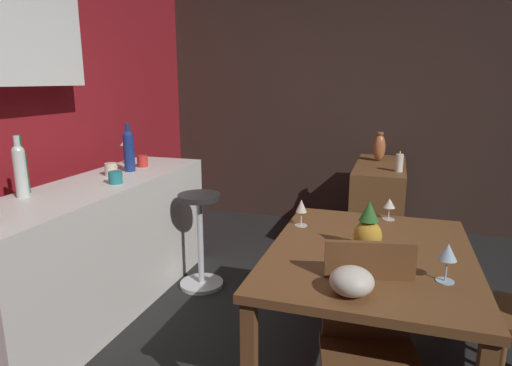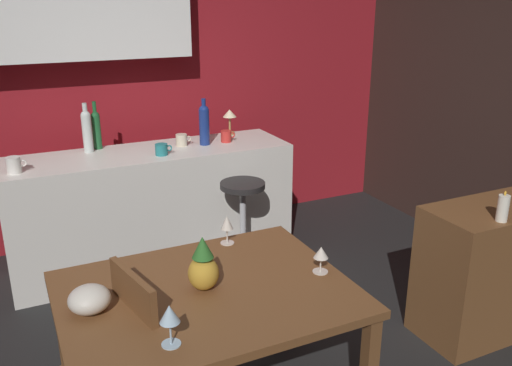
{
  "view_description": "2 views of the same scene",
  "coord_description": "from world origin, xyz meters",
  "px_view_note": "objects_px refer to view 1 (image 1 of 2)",
  "views": [
    {
      "loc": [
        -2.3,
        -0.45,
        1.57
      ],
      "look_at": [
        0.28,
        0.37,
        0.93
      ],
      "focal_mm": 30.73,
      "sensor_mm": 36.0,
      "label": 1
    },
    {
      "loc": [
        -0.9,
        -2.4,
        1.98
      ],
      "look_at": [
        0.48,
        0.49,
        0.88
      ],
      "focal_mm": 38.14,
      "sensor_mm": 36.0,
      "label": 2
    }
  ],
  "objects_px": {
    "dining_table": "(369,266)",
    "cup_teal": "(116,177)",
    "wine_glass_left": "(448,253)",
    "cup_cream": "(111,169)",
    "wine_glass_center": "(389,204)",
    "chair_near_window": "(369,345)",
    "cup_red": "(143,161)",
    "wine_bottle_cobalt": "(129,149)",
    "pillar_candle_tall": "(399,163)",
    "counter_lamp": "(127,145)",
    "wine_bottle_clear": "(20,168)",
    "vase_copper": "(379,147)",
    "pineapple_centerpiece": "(368,230)",
    "wine_bottle_green": "(22,167)",
    "fruit_bowl": "(352,281)",
    "sideboard_cabinet": "(378,208)",
    "wine_glass_right": "(301,207)",
    "bar_stool": "(200,238)"
  },
  "relations": [
    {
      "from": "wine_glass_right",
      "to": "pineapple_centerpiece",
      "type": "bearing_deg",
      "value": -125.21
    },
    {
      "from": "cup_red",
      "to": "dining_table",
      "type": "bearing_deg",
      "value": -115.24
    },
    {
      "from": "pineapple_centerpiece",
      "to": "cup_cream",
      "type": "height_order",
      "value": "pineapple_centerpiece"
    },
    {
      "from": "pillar_candle_tall",
      "to": "wine_bottle_clear",
      "type": "bearing_deg",
      "value": 131.11
    },
    {
      "from": "chair_near_window",
      "to": "cup_red",
      "type": "relative_size",
      "value": 7.72
    },
    {
      "from": "bar_stool",
      "to": "wine_bottle_green",
      "type": "height_order",
      "value": "wine_bottle_green"
    },
    {
      "from": "wine_glass_right",
      "to": "pillar_candle_tall",
      "type": "distance_m",
      "value": 1.5
    },
    {
      "from": "counter_lamp",
      "to": "vase_copper",
      "type": "xyz_separation_m",
      "value": [
        1.17,
        -1.97,
        -0.1
      ]
    },
    {
      "from": "chair_near_window",
      "to": "wine_glass_right",
      "type": "xyz_separation_m",
      "value": [
        0.71,
        0.45,
        0.36
      ]
    },
    {
      "from": "pillar_candle_tall",
      "to": "cup_red",
      "type": "bearing_deg",
      "value": 112.86
    },
    {
      "from": "wine_glass_center",
      "to": "cup_cream",
      "type": "bearing_deg",
      "value": 91.48
    },
    {
      "from": "wine_bottle_cobalt",
      "to": "wine_glass_center",
      "type": "bearing_deg",
      "value": -93.67
    },
    {
      "from": "dining_table",
      "to": "pineapple_centerpiece",
      "type": "bearing_deg",
      "value": 99.7
    },
    {
      "from": "wine_bottle_clear",
      "to": "cup_red",
      "type": "xyz_separation_m",
      "value": [
        1.02,
        -0.17,
        -0.12
      ]
    },
    {
      "from": "fruit_bowl",
      "to": "cup_teal",
      "type": "height_order",
      "value": "cup_teal"
    },
    {
      "from": "bar_stool",
      "to": "wine_bottle_green",
      "type": "relative_size",
      "value": 2.07
    },
    {
      "from": "wine_glass_right",
      "to": "fruit_bowl",
      "type": "bearing_deg",
      "value": -154.66
    },
    {
      "from": "wine_bottle_green",
      "to": "counter_lamp",
      "type": "distance_m",
      "value": 1.07
    },
    {
      "from": "cup_red",
      "to": "wine_bottle_cobalt",
      "type": "bearing_deg",
      "value": -179.26
    },
    {
      "from": "wine_bottle_clear",
      "to": "cup_cream",
      "type": "relative_size",
      "value": 2.99
    },
    {
      "from": "wine_bottle_cobalt",
      "to": "cup_cream",
      "type": "distance_m",
      "value": 0.22
    },
    {
      "from": "cup_teal",
      "to": "cup_red",
      "type": "bearing_deg",
      "value": 14.33
    },
    {
      "from": "wine_glass_center",
      "to": "fruit_bowl",
      "type": "relative_size",
      "value": 0.75
    },
    {
      "from": "wine_bottle_green",
      "to": "sideboard_cabinet",
      "type": "bearing_deg",
      "value": -44.54
    },
    {
      "from": "chair_near_window",
      "to": "wine_bottle_cobalt",
      "type": "bearing_deg",
      "value": 59.03
    },
    {
      "from": "pineapple_centerpiece",
      "to": "wine_bottle_cobalt",
      "type": "relative_size",
      "value": 0.71
    },
    {
      "from": "wine_glass_center",
      "to": "wine_bottle_green",
      "type": "xyz_separation_m",
      "value": [
        -0.64,
        2.12,
        0.22
      ]
    },
    {
      "from": "sideboard_cabinet",
      "to": "bar_stool",
      "type": "xyz_separation_m",
      "value": [
        -1.2,
        1.26,
        -0.02
      ]
    },
    {
      "from": "wine_bottle_clear",
      "to": "vase_copper",
      "type": "height_order",
      "value": "wine_bottle_clear"
    },
    {
      "from": "wine_bottle_green",
      "to": "counter_lamp",
      "type": "bearing_deg",
      "value": -0.8
    },
    {
      "from": "bar_stool",
      "to": "counter_lamp",
      "type": "distance_m",
      "value": 1.02
    },
    {
      "from": "wine_bottle_clear",
      "to": "cup_cream",
      "type": "xyz_separation_m",
      "value": [
        0.67,
        -0.13,
        -0.13
      ]
    },
    {
      "from": "sideboard_cabinet",
      "to": "pineapple_centerpiece",
      "type": "xyz_separation_m",
      "value": [
        -1.96,
        -0.01,
        0.44
      ]
    },
    {
      "from": "cup_teal",
      "to": "pillar_candle_tall",
      "type": "relative_size",
      "value": 0.71
    },
    {
      "from": "pillar_candle_tall",
      "to": "counter_lamp",
      "type": "bearing_deg",
      "value": 107.88
    },
    {
      "from": "sideboard_cabinet",
      "to": "wine_glass_center",
      "type": "relative_size",
      "value": 8.37
    },
    {
      "from": "wine_glass_center",
      "to": "wine_bottle_clear",
      "type": "distance_m",
      "value": 2.19
    },
    {
      "from": "wine_bottle_clear",
      "to": "cup_red",
      "type": "height_order",
      "value": "wine_bottle_clear"
    },
    {
      "from": "counter_lamp",
      "to": "pillar_candle_tall",
      "type": "xyz_separation_m",
      "value": [
        0.7,
        -2.16,
        -0.16
      ]
    },
    {
      "from": "sideboard_cabinet",
      "to": "chair_near_window",
      "type": "bearing_deg",
      "value": -178.52
    },
    {
      "from": "dining_table",
      "to": "cup_teal",
      "type": "bearing_deg",
      "value": 80.09
    },
    {
      "from": "wine_bottle_cobalt",
      "to": "cup_cream",
      "type": "bearing_deg",
      "value": 165.58
    },
    {
      "from": "cup_cream",
      "to": "cup_teal",
      "type": "distance_m",
      "value": 0.28
    },
    {
      "from": "wine_bottle_cobalt",
      "to": "pillar_candle_tall",
      "type": "relative_size",
      "value": 2.05
    },
    {
      "from": "wine_glass_left",
      "to": "counter_lamp",
      "type": "height_order",
      "value": "counter_lamp"
    },
    {
      "from": "wine_glass_left",
      "to": "cup_cream",
      "type": "xyz_separation_m",
      "value": [
        0.76,
        2.17,
        0.08
      ]
    },
    {
      "from": "wine_glass_left",
      "to": "cup_cream",
      "type": "bearing_deg",
      "value": 70.68
    },
    {
      "from": "pineapple_centerpiece",
      "to": "wine_bottle_green",
      "type": "bearing_deg",
      "value": 92.52
    },
    {
      "from": "wine_glass_left",
      "to": "pineapple_centerpiece",
      "type": "distance_m",
      "value": 0.42
    },
    {
      "from": "cup_teal",
      "to": "pillar_candle_tall",
      "type": "distance_m",
      "value": 2.27
    }
  ]
}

